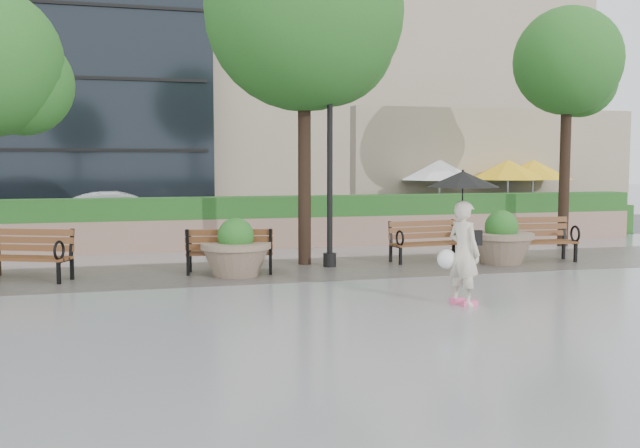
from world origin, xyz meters
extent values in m
plane|color=gray|center=(0.00, 0.00, 0.00)|extent=(100.00, 100.00, 0.00)
cube|color=#383330|center=(0.00, 3.00, 0.01)|extent=(28.00, 3.20, 0.01)
cube|color=#926B5E|center=(0.00, 7.00, 0.40)|extent=(24.00, 0.80, 0.80)
cube|color=#164418|center=(0.00, 7.00, 1.08)|extent=(24.00, 0.75, 0.55)
cube|color=tan|center=(9.50, 10.00, 2.00)|extent=(10.00, 0.60, 4.00)
cube|color=#164418|center=(9.00, 7.80, 0.45)|extent=(8.00, 0.50, 0.90)
cube|color=black|center=(0.00, 11.00, 0.00)|extent=(40.00, 7.00, 0.00)
cube|color=tan|center=(10.00, 23.00, 10.00)|extent=(18.00, 10.00, 20.00)
cube|color=brown|center=(-4.34, 2.92, 0.45)|extent=(1.89, 1.22, 0.05)
cube|color=brown|center=(-4.23, 3.18, 0.76)|extent=(1.72, 0.83, 0.43)
cube|color=black|center=(-4.33, 2.95, 0.23)|extent=(1.93, 1.31, 0.47)
torus|color=black|center=(-3.62, 2.41, 0.63)|extent=(0.19, 0.36, 0.37)
cube|color=brown|center=(-0.40, 2.85, 0.42)|extent=(1.79, 0.82, 0.05)
cube|color=brown|center=(-0.45, 2.59, 0.72)|extent=(1.72, 0.43, 0.41)
cube|color=black|center=(-0.41, 2.83, 0.22)|extent=(1.81, 0.92, 0.44)
torus|color=black|center=(0.43, 2.88, 0.60)|extent=(0.11, 0.36, 0.36)
torus|color=black|center=(-1.18, 3.17, 0.60)|extent=(0.11, 0.36, 0.36)
cube|color=brown|center=(4.14, 3.30, 0.42)|extent=(1.76, 0.68, 0.05)
cube|color=brown|center=(4.11, 3.57, 0.72)|extent=(1.72, 0.28, 0.40)
cube|color=black|center=(4.14, 3.33, 0.22)|extent=(1.77, 0.77, 0.44)
torus|color=black|center=(3.35, 3.06, 0.59)|extent=(0.08, 0.36, 0.35)
torus|color=black|center=(4.96, 3.21, 0.59)|extent=(0.08, 0.36, 0.35)
cube|color=brown|center=(6.45, 2.69, 0.46)|extent=(1.91, 0.71, 0.05)
cube|color=brown|center=(6.47, 2.98, 0.78)|extent=(1.87, 0.27, 0.44)
cube|color=black|center=(6.45, 2.72, 0.24)|extent=(1.91, 0.81, 0.48)
torus|color=black|center=(5.55, 2.57, 0.64)|extent=(0.08, 0.39, 0.38)
torus|color=black|center=(7.31, 2.43, 0.64)|extent=(0.08, 0.39, 0.38)
cylinder|color=#7F6B56|center=(-0.34, 2.46, 0.61)|extent=(1.38, 1.38, 0.11)
sphere|color=#164E19|center=(-0.34, 2.46, 0.80)|extent=(0.71, 0.71, 0.71)
cylinder|color=#7F6B56|center=(5.60, 2.66, 0.63)|extent=(1.42, 1.42, 0.11)
sphere|color=#164E19|center=(5.60, 2.66, 0.82)|extent=(0.73, 0.73, 0.73)
cylinder|color=black|center=(1.79, 3.18, 2.03)|extent=(0.12, 0.12, 4.07)
cylinder|color=black|center=(1.79, 3.18, 0.15)|extent=(0.28, 0.28, 0.30)
sphere|color=black|center=(1.79, 3.18, 4.12)|extent=(0.24, 0.24, 0.24)
sphere|color=#164E19|center=(-4.37, 4.06, 3.80)|extent=(2.04, 2.04, 2.04)
cylinder|color=black|center=(1.36, 3.68, 2.56)|extent=(0.28, 0.28, 5.12)
sphere|color=#164E19|center=(1.36, 3.68, 5.48)|extent=(4.29, 4.29, 4.29)
sphere|color=#164E19|center=(1.96, 3.98, 4.97)|extent=(3.00, 3.00, 3.00)
cylinder|color=black|center=(8.93, 5.28, 2.29)|extent=(0.28, 0.28, 4.58)
sphere|color=#164E19|center=(8.93, 5.28, 4.91)|extent=(2.84, 2.84, 2.84)
sphere|color=#164E19|center=(9.53, 5.58, 4.45)|extent=(1.99, 1.99, 1.99)
cylinder|color=black|center=(6.97, 8.91, 0.05)|extent=(0.40, 0.40, 0.10)
cylinder|color=#99999E|center=(6.97, 8.91, 1.10)|extent=(0.06, 0.06, 2.20)
cone|color=white|center=(6.97, 8.91, 2.00)|extent=(2.50, 2.50, 0.60)
cylinder|color=black|center=(9.26, 8.79, 0.05)|extent=(0.40, 0.40, 0.10)
cylinder|color=#99999E|center=(9.26, 8.79, 1.10)|extent=(0.06, 0.06, 2.20)
cone|color=yellow|center=(9.26, 8.79, 2.00)|extent=(2.50, 2.50, 0.60)
cylinder|color=black|center=(10.24, 8.93, 0.05)|extent=(0.40, 0.40, 0.10)
cylinder|color=#99999E|center=(10.24, 8.93, 1.10)|extent=(0.06, 0.06, 2.20)
cone|color=yellow|center=(10.24, 8.93, 2.00)|extent=(2.50, 2.50, 0.60)
imported|color=silver|center=(-2.51, 9.99, 0.69)|extent=(4.29, 1.72, 1.39)
imported|color=beige|center=(2.71, -1.27, 0.88)|extent=(0.63, 0.75, 1.76)
cube|color=#F2598C|center=(2.67, -1.16, 0.04)|extent=(0.19, 0.27, 0.09)
cube|color=#F2598C|center=(2.76, -1.40, 0.04)|extent=(0.19, 0.27, 0.09)
cube|color=black|center=(2.90, -1.15, 1.05)|extent=(0.22, 0.35, 0.24)
sphere|color=white|center=(2.49, -1.11, 0.72)|extent=(0.31, 0.31, 0.31)
cylinder|color=black|center=(2.69, -1.22, 1.54)|extent=(0.02, 0.02, 0.94)
cone|color=black|center=(2.69, -1.22, 1.98)|extent=(1.15, 1.15, 0.24)
camera|label=1|loc=(-2.40, -11.40, 2.26)|focal=40.00mm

